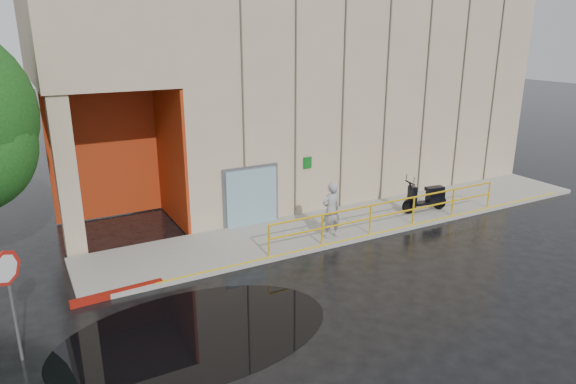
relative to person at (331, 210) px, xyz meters
name	(u,v)px	position (x,y,z in m)	size (l,w,h in m)	color
ground	(341,302)	(-1.98, -3.53, -1.10)	(120.00, 120.00, 0.00)	black
sidewalk	(362,220)	(2.02, 0.97, -1.02)	(20.00, 3.00, 0.15)	gray
building	(301,88)	(3.12, 7.45, 3.11)	(20.00, 10.17, 8.00)	tan
guardrail	(392,214)	(2.27, -0.38, -0.42)	(9.56, 0.06, 1.03)	#ECB20C
person	(331,210)	(0.00, 0.00, 0.00)	(0.69, 0.45, 1.89)	#99999D
scooter	(426,190)	(4.56, 0.45, -0.10)	(1.94, 0.87, 1.47)	black
stop_sign	(8,282)	(-9.33, -2.30, 0.76)	(0.55, 0.58, 2.55)	slate
red_curb	(118,293)	(-6.98, -0.43, -1.01)	(2.40, 0.18, 0.18)	maroon
puddle	(196,333)	(-5.75, -3.09, -1.09)	(6.52, 4.01, 0.01)	black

